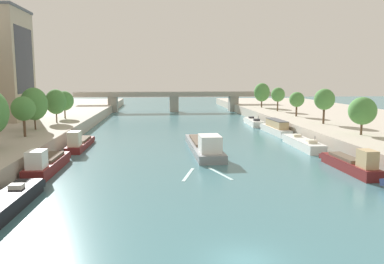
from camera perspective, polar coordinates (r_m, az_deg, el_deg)
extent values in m
plane|color=#42757F|center=(24.02, 7.97, -18.63)|extent=(400.00, 400.00, 0.00)
cube|color=#B7AD9E|center=(87.51, 24.09, 1.06)|extent=(36.00, 170.00, 2.41)
cube|color=gray|center=(57.10, 1.67, -2.30)|extent=(3.95, 19.37, 1.05)
cube|color=gray|center=(66.87, 0.52, -0.68)|extent=(3.44, 1.29, 0.89)
cube|color=gray|center=(57.00, 1.68, -1.75)|extent=(4.02, 19.37, 0.06)
cube|color=white|center=(50.41, 2.68, -1.74)|extent=(2.77, 3.91, 2.20)
cube|color=black|center=(52.24, 2.36, -1.02)|extent=(2.16, 0.07, 0.62)
cube|color=brown|center=(58.85, 1.42, -1.23)|extent=(2.99, 10.09, 0.36)
cylinder|color=#232328|center=(51.34, 3.15, -2.19)|extent=(0.07, 0.07, 1.10)
cube|color=silver|center=(43.76, 4.18, -6.20)|extent=(2.10, 5.84, 0.03)
cube|color=silver|center=(43.28, -0.54, -6.34)|extent=(1.90, 5.89, 0.03)
cube|color=black|center=(34.51, -26.25, -9.91)|extent=(2.65, 12.12, 1.23)
cube|color=black|center=(40.18, -22.74, -7.05)|extent=(2.23, 1.31, 0.98)
cube|color=black|center=(34.32, -26.32, -8.88)|extent=(2.69, 12.12, 0.06)
cube|color=white|center=(36.62, -24.73, -7.38)|extent=(1.18, 0.93, 0.40)
cube|color=maroon|center=(47.57, -20.71, -4.80)|extent=(2.51, 11.13, 1.24)
cube|color=maroon|center=(53.11, -18.94, -3.28)|extent=(2.28, 1.28, 0.99)
cube|color=maroon|center=(47.43, -20.75, -4.03)|extent=(2.56, 11.13, 0.06)
cube|color=white|center=(43.71, -22.19, -3.79)|extent=(1.81, 2.24, 1.90)
cube|color=black|center=(44.70, -21.78, -3.15)|extent=(1.43, 0.05, 0.53)
cube|color=brown|center=(48.44, -20.39, -3.52)|extent=(1.92, 5.79, 0.36)
cylinder|color=#232328|center=(44.10, -21.55, -4.19)|extent=(0.07, 0.07, 1.10)
cube|color=maroon|center=(62.06, -16.28, -1.85)|extent=(2.35, 11.66, 0.91)
cube|color=maroon|center=(68.01, -15.22, -0.89)|extent=(2.11, 1.23, 0.82)
cube|color=maroon|center=(61.98, -16.30, -1.41)|extent=(2.39, 11.66, 0.06)
cube|color=beige|center=(58.00, -17.14, -0.97)|extent=(1.68, 2.35, 2.15)
cube|color=black|center=(59.08, -16.90, -0.48)|extent=(1.32, 0.05, 0.60)
cube|color=brown|center=(63.07, -16.09, -1.05)|extent=(1.79, 6.07, 0.36)
cylinder|color=#232328|center=(58.45, -16.70, -1.40)|extent=(0.07, 0.07, 1.10)
cube|color=maroon|center=(48.37, 22.41, -4.73)|extent=(2.12, 10.65, 1.16)
cube|color=maroon|center=(53.27, 19.54, -3.33)|extent=(1.86, 1.28, 0.95)
cube|color=maroon|center=(48.24, 22.45, -4.02)|extent=(2.16, 10.65, 0.06)
cube|color=tan|center=(44.98, 24.70, -3.68)|extent=(1.49, 2.15, 1.95)
cube|color=black|center=(45.83, 24.04, -3.07)|extent=(1.16, 0.05, 0.55)
cube|color=brown|center=(49.11, 21.88, -3.54)|extent=(1.61, 5.54, 0.36)
cylinder|color=#232328|center=(45.57, 24.71, -4.09)|extent=(0.07, 0.07, 1.10)
cube|color=silver|center=(62.11, 16.20, -1.68)|extent=(2.56, 12.40, 1.26)
cube|color=silver|center=(68.16, 14.26, -0.66)|extent=(2.36, 1.28, 1.00)
cube|color=silver|center=(62.00, 16.22, -1.08)|extent=(2.61, 12.40, 0.06)
cube|color=beige|center=(64.49, 15.38, -0.50)|extent=(1.24, 0.91, 0.40)
cube|color=beige|center=(58.78, 17.42, -1.35)|extent=(1.37, 1.11, 0.48)
cylinder|color=#232328|center=(58.64, 17.86, -1.08)|extent=(0.07, 0.07, 1.10)
cube|color=silver|center=(76.81, 12.34, 0.25)|extent=(2.61, 12.67, 1.22)
cube|color=silver|center=(83.06, 10.86, 0.94)|extent=(2.16, 1.32, 0.98)
cube|color=silver|center=(76.73, 12.36, 0.72)|extent=(2.66, 12.67, 0.06)
cube|color=tan|center=(76.05, 12.53, 1.21)|extent=(2.08, 8.12, 1.43)
cube|color=#4C4C51|center=(75.97, 12.55, 1.78)|extent=(2.22, 8.36, 0.08)
cylinder|color=#232328|center=(73.24, 13.58, 0.80)|extent=(0.07, 0.07, 1.10)
cube|color=silver|center=(89.97, 9.15, 1.45)|extent=(2.86, 11.53, 1.24)
cube|color=silver|center=(95.87, 8.41, 1.94)|extent=(2.35, 1.34, 0.99)
cube|color=silver|center=(89.90, 9.16, 1.86)|extent=(2.90, 11.53, 0.06)
cube|color=#38383D|center=(92.32, 8.84, 2.17)|extent=(1.25, 0.94, 0.40)
cube|color=#38383D|center=(86.75, 9.61, 1.81)|extent=(1.38, 1.15, 0.48)
cylinder|color=#232328|center=(86.58, 9.88, 2.00)|extent=(0.07, 0.07, 1.10)
cylinder|color=brown|center=(59.92, -23.73, 0.83)|extent=(0.38, 0.38, 3.09)
ellipsoid|color=#4C8942|center=(59.69, -23.86, 3.22)|extent=(3.35, 3.35, 3.49)
cylinder|color=brown|center=(67.57, -22.38, 1.50)|extent=(0.26, 0.26, 2.75)
ellipsoid|color=#4C8942|center=(67.33, -22.51, 3.89)|extent=(4.32, 4.32, 5.29)
cylinder|color=brown|center=(76.67, -19.56, 2.32)|extent=(0.25, 0.25, 2.67)
ellipsoid|color=#4C8942|center=(76.47, -19.65, 4.27)|extent=(3.87, 3.87, 4.69)
cylinder|color=brown|center=(84.48, -18.44, 2.82)|extent=(0.28, 0.28, 2.56)
ellipsoid|color=#4C8942|center=(84.32, -18.51, 4.44)|extent=(3.80, 3.80, 4.06)
cylinder|color=brown|center=(61.96, 23.96, 0.73)|extent=(0.33, 0.33, 2.44)
ellipsoid|color=#4C8942|center=(61.74, 24.09, 2.89)|extent=(4.02, 4.02, 4.09)
cylinder|color=brown|center=(74.52, 19.06, 2.49)|extent=(0.39, 0.39, 3.45)
ellipsoid|color=#4C8942|center=(74.33, 19.16, 4.63)|extent=(3.70, 3.70, 3.88)
cylinder|color=brown|center=(87.46, 15.32, 3.19)|extent=(0.39, 0.39, 2.82)
ellipsoid|color=#4C8942|center=(87.30, 15.37, 4.70)|extent=(3.25, 3.25, 3.29)
cylinder|color=brown|center=(100.21, 12.66, 3.98)|extent=(0.35, 0.35, 3.23)
ellipsoid|color=#4C8942|center=(100.07, 12.71, 5.47)|extent=(3.47, 3.47, 3.61)
cylinder|color=brown|center=(112.29, 10.35, 4.37)|extent=(0.37, 0.37, 2.90)
ellipsoid|color=#4C8942|center=(112.15, 10.39, 5.85)|extent=(4.50, 4.50, 5.28)
cube|color=#232833|center=(83.60, -23.69, 9.74)|extent=(0.04, 9.91, 12.89)
cube|color=gray|center=(124.11, -2.71, 5.46)|extent=(63.04, 4.40, 0.60)
cube|color=gray|center=(122.08, -2.68, 5.77)|extent=(63.04, 0.30, 0.90)
cube|color=gray|center=(126.08, -2.75, 5.84)|extent=(63.04, 0.30, 0.90)
cube|color=gray|center=(125.01, -11.70, 4.05)|extent=(2.80, 3.60, 4.94)
cube|color=gray|center=(124.27, -2.71, 4.19)|extent=(2.80, 3.60, 4.94)
cube|color=gray|center=(126.56, 6.18, 4.22)|extent=(2.80, 3.60, 4.94)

